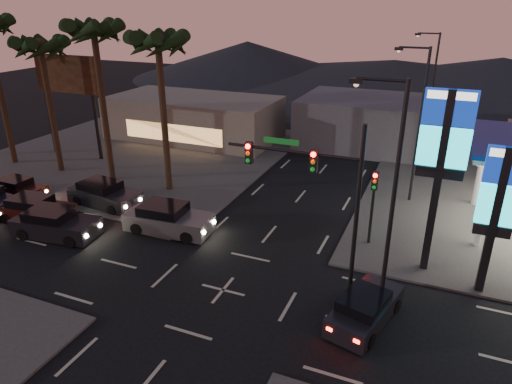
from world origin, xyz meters
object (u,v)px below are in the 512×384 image
at_px(car_lane_a_front, 55,224).
at_px(car_lane_b_front, 168,219).
at_px(pylon_sign_tall, 443,147).
at_px(car_lane_b_rear, 18,189).
at_px(car_lane_b_mid, 104,195).
at_px(car_lane_a_mid, 35,210).
at_px(suv_station, 365,309).
at_px(pylon_sign_short, 499,200).
at_px(traffic_signal_mast, 318,183).

distance_m(car_lane_a_front, car_lane_b_front, 6.37).
bearing_deg(car_lane_b_front, car_lane_a_front, -152.41).
distance_m(pylon_sign_tall, car_lane_b_rear, 27.01).
bearing_deg(car_lane_a_front, car_lane_b_mid, 93.34).
height_order(car_lane_a_mid, suv_station, car_lane_a_mid).
bearing_deg(pylon_sign_short, suv_station, -136.77).
distance_m(pylon_sign_tall, car_lane_b_front, 15.22).
distance_m(pylon_sign_tall, car_lane_a_front, 20.98).
distance_m(traffic_signal_mast, car_lane_a_mid, 18.20).
relative_size(pylon_sign_tall, car_lane_a_front, 1.76).
bearing_deg(car_lane_b_front, car_lane_a_mid, -167.13).
bearing_deg(car_lane_b_rear, suv_station, -9.77).
bearing_deg(pylon_sign_tall, car_lane_b_front, -174.24).
bearing_deg(suv_station, car_lane_a_mid, 174.59).
distance_m(pylon_sign_short, car_lane_a_mid, 25.29).
bearing_deg(car_lane_a_mid, pylon_sign_short, 5.32).
xyz_separation_m(pylon_sign_tall, car_lane_a_mid, (-22.38, -3.32, -5.68)).
height_order(car_lane_a_mid, car_lane_b_rear, car_lane_a_mid).
bearing_deg(car_lane_a_front, car_lane_b_front, 27.59).
distance_m(car_lane_b_mid, suv_station, 18.75).
relative_size(pylon_sign_tall, suv_station, 1.99).
bearing_deg(pylon_sign_tall, car_lane_b_rear, -177.71).
relative_size(car_lane_b_front, car_lane_b_rear, 1.28).
bearing_deg(car_lane_a_mid, car_lane_b_front, 12.87).
distance_m(pylon_sign_short, car_lane_a_front, 22.82).
xyz_separation_m(car_lane_b_mid, car_lane_b_rear, (-6.38, -1.17, -0.14)).
distance_m(car_lane_a_front, suv_station, 17.73).
bearing_deg(car_lane_b_rear, car_lane_a_front, -26.56).
xyz_separation_m(car_lane_a_mid, car_lane_b_mid, (2.39, 3.43, 0.04)).
xyz_separation_m(car_lane_a_mid, car_lane_b_front, (8.30, 1.90, 0.07)).
distance_m(car_lane_b_front, suv_station, 12.65).
relative_size(car_lane_a_mid, suv_station, 1.08).
distance_m(pylon_sign_tall, traffic_signal_mast, 6.02).
bearing_deg(pylon_sign_tall, suv_station, -111.03).
bearing_deg(car_lane_b_mid, car_lane_a_front, -86.66).
xyz_separation_m(car_lane_a_front, car_lane_a_mid, (-2.65, 1.05, -0.04)).
bearing_deg(pylon_sign_short, traffic_signal_mast, -160.87).
distance_m(car_lane_a_mid, car_lane_b_front, 8.51).
bearing_deg(pylon_sign_short, pylon_sign_tall, 158.20).
bearing_deg(car_lane_b_mid, car_lane_b_front, -14.59).
xyz_separation_m(car_lane_a_front, car_lane_b_front, (5.65, 2.95, 0.03)).
xyz_separation_m(car_lane_a_mid, car_lane_b_rear, (-3.99, 2.26, -0.10)).
xyz_separation_m(pylon_sign_tall, pylon_sign_short, (2.50, -1.00, -1.74)).
distance_m(pylon_sign_short, car_lane_b_rear, 29.15).
distance_m(pylon_sign_tall, car_lane_a_mid, 23.32).
relative_size(car_lane_a_mid, car_lane_b_front, 0.92).
xyz_separation_m(pylon_sign_short, car_lane_b_mid, (-22.49, 1.12, -3.90)).
bearing_deg(suv_station, car_lane_a_front, 177.17).
relative_size(car_lane_b_mid, car_lane_b_rear, 1.25).
bearing_deg(car_lane_a_mid, suv_station, -5.41).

